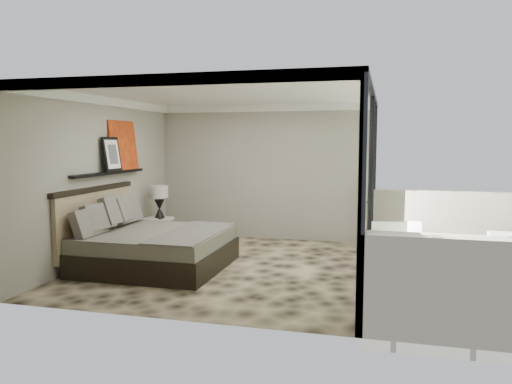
% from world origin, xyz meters
% --- Properties ---
extents(floor, '(5.00, 5.00, 0.00)m').
position_xyz_m(floor, '(0.00, 0.00, 0.00)').
color(floor, black).
rests_on(floor, ground).
extents(ceiling, '(4.50, 5.00, 0.02)m').
position_xyz_m(ceiling, '(0.00, 0.00, 2.79)').
color(ceiling, silver).
rests_on(ceiling, back_wall).
extents(back_wall, '(4.50, 0.02, 2.80)m').
position_xyz_m(back_wall, '(0.00, 2.49, 1.40)').
color(back_wall, gray).
rests_on(back_wall, floor).
extents(left_wall, '(0.02, 5.00, 2.80)m').
position_xyz_m(left_wall, '(-2.24, 0.00, 1.40)').
color(left_wall, gray).
rests_on(left_wall, floor).
extents(glass_wall, '(0.08, 5.00, 2.80)m').
position_xyz_m(glass_wall, '(2.25, 0.00, 1.40)').
color(glass_wall, white).
rests_on(glass_wall, floor).
extents(terrace_slab, '(3.00, 5.00, 0.12)m').
position_xyz_m(terrace_slab, '(3.75, 0.00, -0.06)').
color(terrace_slab, beige).
rests_on(terrace_slab, ground).
extents(picture_ledge, '(0.12, 2.20, 0.05)m').
position_xyz_m(picture_ledge, '(-2.18, 0.10, 1.50)').
color(picture_ledge, black).
rests_on(picture_ledge, left_wall).
extents(bed, '(2.24, 2.16, 1.24)m').
position_xyz_m(bed, '(-1.20, -0.36, 0.36)').
color(bed, black).
rests_on(bed, floor).
extents(nightstand, '(0.63, 0.63, 0.49)m').
position_xyz_m(nightstand, '(-1.91, 1.40, 0.25)').
color(nightstand, black).
rests_on(nightstand, floor).
extents(table_lamp, '(0.35, 0.35, 0.65)m').
position_xyz_m(table_lamp, '(-1.90, 1.45, 0.93)').
color(table_lamp, black).
rests_on(table_lamp, nightstand).
extents(abstract_canvas, '(0.13, 0.90, 0.90)m').
position_xyz_m(abstract_canvas, '(-2.19, 0.61, 1.97)').
color(abstract_canvas, '#A7320E').
rests_on(abstract_canvas, picture_ledge).
extents(framed_print, '(0.11, 0.50, 0.60)m').
position_xyz_m(framed_print, '(-2.14, 0.12, 1.82)').
color(framed_print, black).
rests_on(framed_print, picture_ledge).
extents(ottoman, '(0.53, 0.53, 0.50)m').
position_xyz_m(ottoman, '(4.45, 1.40, 0.25)').
color(ottoman, silver).
rests_on(ottoman, terrace_slab).
extents(lounger, '(1.27, 1.93, 0.69)m').
position_xyz_m(lounger, '(2.82, 0.25, 0.22)').
color(lounger, white).
rests_on(lounger, terrace_slab).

